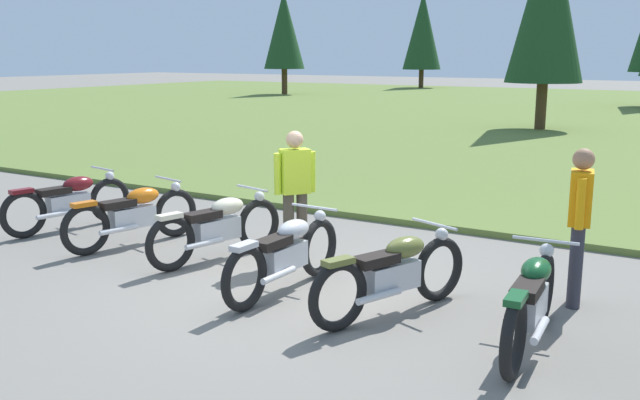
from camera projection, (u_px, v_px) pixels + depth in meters
name	position (u px, v px, depth m)	size (l,w,h in m)	color
ground_plane	(293.00, 286.00, 8.11)	(140.00, 140.00, 0.00)	slate
grass_moorland	(631.00, 117.00, 29.25)	(80.00, 44.00, 0.10)	#5B7033
motorcycle_maroon	(69.00, 201.00, 10.64)	(0.67, 2.08, 0.88)	black
motorcycle_orange	(133.00, 214.00, 9.75)	(0.73, 2.07, 0.88)	black
motorcycle_cream	(218.00, 227.00, 9.06)	(0.74, 2.07, 0.88)	black
motorcycle_silver	(285.00, 254.00, 7.83)	(0.62, 2.10, 0.88)	black
motorcycle_olive	(393.00, 273.00, 7.14)	(0.92, 2.00, 0.88)	black
motorcycle_british_green	(531.00, 301.00, 6.33)	(0.62, 2.10, 0.88)	black
rider_with_back_turned	(295.00, 188.00, 8.94)	(0.39, 0.46, 1.67)	#4C4233
rider_in_hivis_vest	(579.00, 218.00, 7.31)	(0.29, 0.54, 1.67)	#2D2D38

